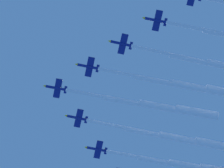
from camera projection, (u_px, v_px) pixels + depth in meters
The scene contains 4 objects.
jet_lead at pixel (162, 107), 234.00m from camera, with size 15.71×74.09×3.74m.
jet_port_inner at pixel (192, 86), 229.74m from camera, with size 14.68×72.05×3.76m.
jet_starboard_inner at pixel (182, 139), 241.28m from camera, with size 13.99×76.16×3.74m.
jet_starboard_mid at pixel (188, 165), 244.67m from camera, with size 14.28×67.74×3.77m.
Camera 1 is at (84.31, -28.73, -21.83)m, focal length 89.75 mm.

